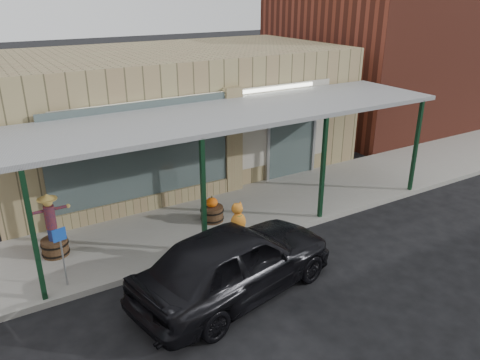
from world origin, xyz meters
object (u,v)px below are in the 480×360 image
barrel_scarecrow (53,235)px  parked_sedan (235,261)px  handicap_sign (62,249)px  barrel_pumpkin (212,212)px

barrel_scarecrow → parked_sedan: size_ratio=0.32×
handicap_sign → parked_sedan: size_ratio=0.28×
barrel_pumpkin → barrel_scarecrow: bearing=175.1°
barrel_scarecrow → barrel_pumpkin: size_ratio=1.95×
barrel_pumpkin → handicap_sign: bearing=-165.1°
barrel_scarecrow → parked_sedan: (3.02, -3.36, 0.11)m
barrel_pumpkin → handicap_sign: size_ratio=0.60×
barrel_pumpkin → parked_sedan: (-1.03, -3.02, 0.39)m
handicap_sign → parked_sedan: bearing=-44.5°
barrel_scarecrow → parked_sedan: bearing=-36.4°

